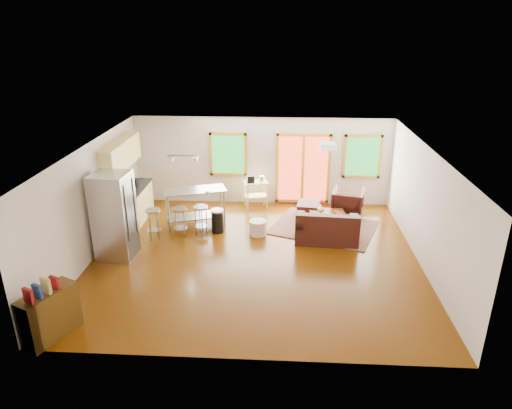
# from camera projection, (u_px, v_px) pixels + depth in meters

# --- Properties ---
(floor) EXTENTS (7.50, 7.00, 0.02)m
(floor) POSITION_uv_depth(u_px,v_px,m) (255.00, 257.00, 10.67)
(floor) COLOR #3E1E02
(floor) RESTS_ON ground
(ceiling) EXTENTS (7.50, 7.00, 0.02)m
(ceiling) POSITION_uv_depth(u_px,v_px,m) (255.00, 148.00, 9.70)
(ceiling) COLOR silver
(ceiling) RESTS_ON ground
(back_wall) EXTENTS (7.50, 0.02, 2.60)m
(back_wall) POSITION_uv_depth(u_px,v_px,m) (262.00, 161.00, 13.44)
(back_wall) COLOR beige
(back_wall) RESTS_ON ground
(left_wall) EXTENTS (0.02, 7.00, 2.60)m
(left_wall) POSITION_uv_depth(u_px,v_px,m) (91.00, 202.00, 10.38)
(left_wall) COLOR beige
(left_wall) RESTS_ON ground
(right_wall) EXTENTS (0.02, 7.00, 2.60)m
(right_wall) POSITION_uv_depth(u_px,v_px,m) (426.00, 209.00, 9.98)
(right_wall) COLOR beige
(right_wall) RESTS_ON ground
(front_wall) EXTENTS (7.50, 0.02, 2.60)m
(front_wall) POSITION_uv_depth(u_px,v_px,m) (242.00, 291.00, 6.93)
(front_wall) COLOR beige
(front_wall) RESTS_ON ground
(window_left) EXTENTS (1.10, 0.05, 1.30)m
(window_left) POSITION_uv_depth(u_px,v_px,m) (228.00, 154.00, 13.37)
(window_left) COLOR #1B5D20
(window_left) RESTS_ON back_wall
(french_doors) EXTENTS (1.60, 0.05, 2.10)m
(french_doors) POSITION_uv_depth(u_px,v_px,m) (303.00, 169.00, 13.40)
(french_doors) COLOR #C0391D
(french_doors) RESTS_ON back_wall
(window_right) EXTENTS (1.10, 0.05, 1.30)m
(window_right) POSITION_uv_depth(u_px,v_px,m) (362.00, 157.00, 13.16)
(window_right) COLOR #1B5D20
(window_right) RESTS_ON back_wall
(rug) EXTENTS (3.11, 2.77, 0.03)m
(rug) POSITION_uv_depth(u_px,v_px,m) (324.00, 227.00, 12.17)
(rug) COLOR #556040
(rug) RESTS_ON floor
(loveseat) EXTENTS (1.61, 0.99, 0.82)m
(loveseat) POSITION_uv_depth(u_px,v_px,m) (327.00, 229.00, 11.32)
(loveseat) COLOR black
(loveseat) RESTS_ON floor
(coffee_table) EXTENTS (0.98, 0.64, 0.37)m
(coffee_table) POSITION_uv_depth(u_px,v_px,m) (327.00, 214.00, 12.25)
(coffee_table) COLOR #3E290B
(coffee_table) RESTS_ON floor
(armchair) EXTENTS (1.00, 0.96, 0.86)m
(armchair) POSITION_uv_depth(u_px,v_px,m) (348.00, 201.00, 12.79)
(armchair) COLOR black
(armchair) RESTS_ON floor
(ottoman) EXTENTS (0.71, 0.71, 0.43)m
(ottoman) POSITION_uv_depth(u_px,v_px,m) (309.00, 210.00, 12.75)
(ottoman) COLOR black
(ottoman) RESTS_ON floor
(pouf) EXTENTS (0.58, 0.58, 0.39)m
(pouf) POSITION_uv_depth(u_px,v_px,m) (258.00, 228.00, 11.72)
(pouf) COLOR silver
(pouf) RESTS_ON floor
(vase) EXTENTS (0.21, 0.22, 0.33)m
(vase) POSITION_uv_depth(u_px,v_px,m) (321.00, 208.00, 12.13)
(vase) COLOR silver
(vase) RESTS_ON coffee_table
(book) EXTENTS (0.20, 0.09, 0.27)m
(book) POSITION_uv_depth(u_px,v_px,m) (335.00, 209.00, 11.99)
(book) COLOR maroon
(book) RESTS_ON coffee_table
(cabinets) EXTENTS (0.64, 2.24, 2.30)m
(cabinets) POSITION_uv_depth(u_px,v_px,m) (128.00, 192.00, 12.09)
(cabinets) COLOR #DCC86B
(cabinets) RESTS_ON floor
(refrigerator) EXTENTS (0.87, 0.84, 2.02)m
(refrigerator) POSITION_uv_depth(u_px,v_px,m) (115.00, 216.00, 10.36)
(refrigerator) COLOR #B7BABC
(refrigerator) RESTS_ON floor
(island) EXTENTS (1.74, 1.14, 1.02)m
(island) POSITION_uv_depth(u_px,v_px,m) (195.00, 201.00, 12.07)
(island) COLOR #B7BABC
(island) RESTS_ON floor
(cup) EXTENTS (0.16, 0.14, 0.13)m
(cup) POSITION_uv_depth(u_px,v_px,m) (208.00, 193.00, 11.72)
(cup) COLOR silver
(cup) RESTS_ON island
(bar_stool_a) EXTENTS (0.49, 0.49, 0.79)m
(bar_stool_a) POSITION_uv_depth(u_px,v_px,m) (153.00, 217.00, 11.35)
(bar_stool_a) COLOR #B7BABC
(bar_stool_a) RESTS_ON floor
(bar_stool_b) EXTENTS (0.45, 0.45, 0.79)m
(bar_stool_b) POSITION_uv_depth(u_px,v_px,m) (180.00, 215.00, 11.46)
(bar_stool_b) COLOR #B7BABC
(bar_stool_b) RESTS_ON floor
(bar_stool_c) EXTENTS (0.49, 0.49, 0.78)m
(bar_stool_c) POSITION_uv_depth(u_px,v_px,m) (201.00, 214.00, 11.58)
(bar_stool_c) COLOR #B7BABC
(bar_stool_c) RESTS_ON floor
(trash_can) EXTENTS (0.41, 0.41, 0.62)m
(trash_can) POSITION_uv_depth(u_px,v_px,m) (218.00, 221.00, 11.84)
(trash_can) COLOR black
(trash_can) RESTS_ON floor
(kitchen_cart) EXTENTS (0.75, 0.59, 1.01)m
(kitchen_cart) POSITION_uv_depth(u_px,v_px,m) (255.00, 186.00, 13.24)
(kitchen_cart) COLOR #DCC86B
(kitchen_cart) RESTS_ON floor
(bookshelf) EXTENTS (0.78, 1.08, 1.18)m
(bookshelf) POSITION_uv_depth(u_px,v_px,m) (49.00, 314.00, 7.80)
(bookshelf) COLOR #3E290B
(bookshelf) RESTS_ON floor
(ceiling_flush) EXTENTS (0.35, 0.35, 0.12)m
(ceiling_flush) POSITION_uv_depth(u_px,v_px,m) (328.00, 146.00, 10.20)
(ceiling_flush) COLOR white
(ceiling_flush) RESTS_ON ceiling
(pendant_light) EXTENTS (0.80, 0.18, 0.79)m
(pendant_light) POSITION_uv_depth(u_px,v_px,m) (183.00, 160.00, 11.45)
(pendant_light) COLOR gray
(pendant_light) RESTS_ON ceiling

